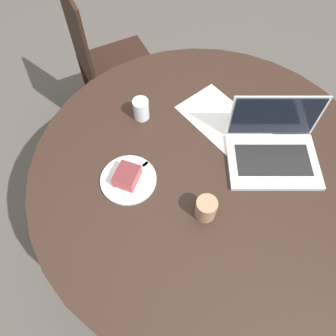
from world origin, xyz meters
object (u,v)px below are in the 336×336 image
at_px(coffee_glass, 206,208).
at_px(chair, 106,63).
at_px(plate, 129,180).
at_px(laptop, 273,150).

bearing_deg(coffee_glass, chair, -11.11).
height_order(chair, coffee_glass, chair).
bearing_deg(plate, coffee_glass, -151.83).
distance_m(chair, coffee_glass, 1.22).
relative_size(coffee_glass, laptop, 0.20).
bearing_deg(plate, chair, -22.95).
height_order(plate, laptop, laptop).
bearing_deg(chair, coffee_glass, -1.18).
relative_size(plate, laptop, 0.49).
distance_m(chair, plate, 1.00).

